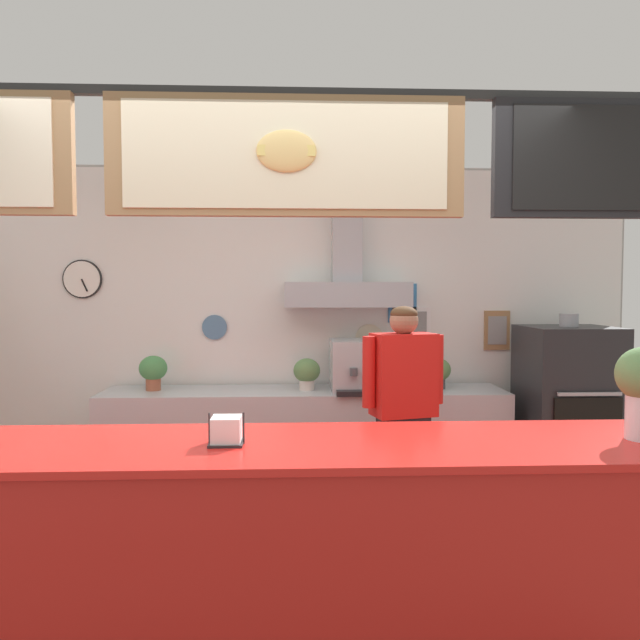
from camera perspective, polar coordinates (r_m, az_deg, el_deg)
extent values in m
cube|color=#9E9E99|center=(5.09, -2.83, -0.86)|extent=(5.73, 0.12, 2.72)
cube|color=white|center=(5.03, -2.84, -0.91)|extent=(5.69, 0.01, 2.68)
cylinder|color=black|center=(5.30, -21.79, 3.65)|extent=(0.32, 0.02, 0.32)
cylinder|color=white|center=(5.29, -21.83, 3.66)|extent=(0.30, 0.01, 0.30)
cube|color=black|center=(5.27, -21.62, 3.11)|extent=(0.06, 0.01, 0.11)
cylinder|color=teal|center=(5.05, -10.06, -0.69)|extent=(0.21, 0.02, 0.21)
cylinder|color=beige|center=(5.06, 4.74, -1.75)|extent=(0.24, 0.02, 0.24)
cube|color=white|center=(5.11, 9.11, -0.31)|extent=(0.26, 0.02, 0.28)
cube|color=gray|center=(5.10, 9.13, -0.32)|extent=(0.19, 0.01, 0.20)
cube|color=#997047|center=(5.30, 16.57, -0.95)|extent=(0.22, 0.02, 0.34)
cube|color=gray|center=(5.29, 16.60, -0.95)|extent=(0.16, 0.01, 0.24)
cube|color=teal|center=(5.09, 7.89, 1.62)|extent=(0.24, 0.02, 0.33)
cube|color=#4D4D4D|center=(5.08, 7.91, 1.62)|extent=(0.17, 0.01, 0.24)
cube|color=#A3A5AD|center=(4.86, 2.62, 2.44)|extent=(1.01, 0.37, 0.20)
cube|color=#A3A5AD|center=(4.95, 2.56, 8.92)|extent=(0.24, 0.24, 0.92)
cube|color=#2D2D2D|center=(2.79, -3.23, 20.88)|extent=(5.07, 0.04, 0.04)
cube|color=#9E754C|center=(2.69, -3.22, 15.38)|extent=(1.55, 0.05, 0.52)
cube|color=beige|center=(2.66, -3.23, 15.51)|extent=(1.40, 0.01, 0.46)
ellipsoid|color=#E5BC70|center=(2.65, -3.23, 15.84)|extent=(0.26, 0.04, 0.18)
cube|color=#E5C666|center=(2.65, -3.23, 15.88)|extent=(0.25, 0.01, 0.05)
cube|color=red|center=(2.67, -3.17, -23.18)|extent=(4.20, 0.68, 1.05)
cube|color=red|center=(2.48, -3.21, -11.94)|extent=(4.29, 0.72, 0.03)
cube|color=#B7BABF|center=(4.85, -1.48, -11.97)|extent=(3.17, 0.58, 0.90)
cube|color=#929499|center=(4.93, -1.47, -15.21)|extent=(3.01, 0.54, 0.02)
cube|color=#232326|center=(5.06, 22.55, -8.58)|extent=(0.67, 0.63, 1.41)
cube|color=black|center=(4.75, 24.27, -7.98)|extent=(0.50, 0.02, 0.20)
cube|color=#A3A5AD|center=(4.71, 24.40, -6.47)|extent=(0.47, 0.02, 0.02)
cylinder|color=#A3A5AD|center=(4.97, 22.73, 0.00)|extent=(0.14, 0.14, 0.10)
cube|color=#232328|center=(3.89, 7.91, -15.64)|extent=(0.32, 0.26, 0.92)
cube|color=red|center=(3.73, 7.99, -5.19)|extent=(0.42, 0.31, 0.51)
cylinder|color=red|center=(3.83, 11.12, -4.62)|extent=(0.08, 0.08, 0.43)
cylinder|color=red|center=(3.64, 4.70, -4.97)|extent=(0.08, 0.08, 0.43)
sphere|color=#997056|center=(3.70, 8.03, -0.04)|extent=(0.18, 0.18, 0.18)
ellipsoid|color=#4C331E|center=(3.69, 8.03, 0.57)|extent=(0.17, 0.17, 0.10)
cube|color=#B7BABF|center=(4.73, 4.22, -4.31)|extent=(0.52, 0.43, 0.40)
cylinder|color=#4C4C51|center=(4.48, 3.25, -4.98)|extent=(0.06, 0.06, 0.06)
cube|color=black|center=(4.51, 4.59, -6.98)|extent=(0.47, 0.10, 0.04)
sphere|color=black|center=(4.51, 6.55, -3.66)|extent=(0.04, 0.04, 0.04)
cylinder|color=beige|center=(4.74, -1.27, -6.22)|extent=(0.12, 0.12, 0.08)
ellipsoid|color=#5B844C|center=(4.72, -1.28, -4.84)|extent=(0.21, 0.21, 0.19)
cylinder|color=#9E563D|center=(4.91, -15.66, -5.92)|extent=(0.12, 0.12, 0.10)
ellipsoid|color=#47894C|center=(4.89, -15.68, -4.46)|extent=(0.22, 0.22, 0.20)
cylinder|color=#4C4C51|center=(4.90, 11.21, -5.98)|extent=(0.12, 0.12, 0.08)
ellipsoid|color=#5B844C|center=(4.88, 11.23, -4.68)|extent=(0.20, 0.20, 0.18)
cube|color=#262628|center=(2.47, -8.93, -11.53)|extent=(0.14, 0.14, 0.01)
cylinder|color=#262628|center=(2.47, -10.55, -10.18)|extent=(0.01, 0.01, 0.13)
cylinder|color=#262628|center=(2.45, -7.33, -10.23)|extent=(0.01, 0.01, 0.13)
cube|color=white|center=(2.46, -8.94, -10.35)|extent=(0.12, 0.12, 0.11)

